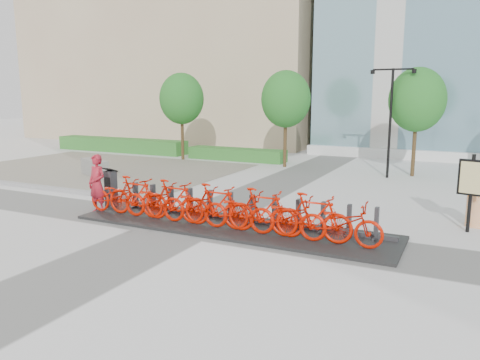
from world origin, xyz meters
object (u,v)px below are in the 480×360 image
at_px(construction_barrel, 475,210).
at_px(jersey_barrier, 95,168).
at_px(bike_0, 117,196).
at_px(map_sign, 472,181).
at_px(kiosk, 111,188).
at_px(worker_red, 97,184).

relative_size(construction_barrel, jersey_barrier, 0.49).
xyz_separation_m(bike_0, construction_barrel, (10.26, 3.68, -0.14)).
height_order(construction_barrel, map_sign, map_sign).
distance_m(kiosk, worker_red, 0.68).
relative_size(bike_0, kiosk, 1.60).
bearing_deg(bike_0, construction_barrel, -70.29).
distance_m(bike_0, kiosk, 1.06).
xyz_separation_m(bike_0, worker_red, (-0.84, 0.01, 0.32)).
bearing_deg(construction_barrel, kiosk, -164.73).
relative_size(jersey_barrier, map_sign, 0.91).
bearing_deg(worker_red, jersey_barrier, 142.73).
bearing_deg(bike_0, map_sign, -73.69).
xyz_separation_m(jersey_barrier, map_sign, (16.13, -2.43, 1.08)).
xyz_separation_m(bike_0, jersey_barrier, (-6.04, 5.38, -0.25)).
relative_size(kiosk, map_sign, 0.60).
relative_size(bike_0, construction_barrel, 2.15).
height_order(construction_barrel, jersey_barrier, construction_barrel).
bearing_deg(map_sign, worker_red, -151.39).
bearing_deg(jersey_barrier, worker_red, -21.94).
distance_m(construction_barrel, jersey_barrier, 16.39).
bearing_deg(bike_0, kiosk, 52.32).
bearing_deg(jersey_barrier, construction_barrel, 18.00).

